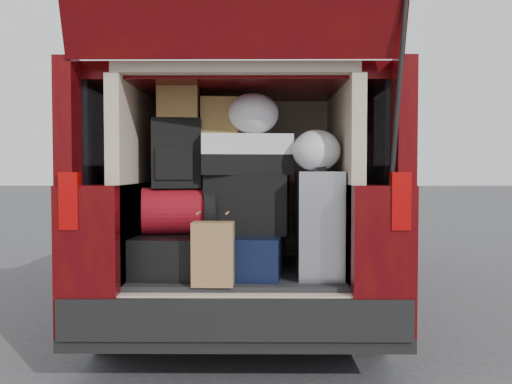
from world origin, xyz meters
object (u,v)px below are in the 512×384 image
(red_duffel, at_px, (178,211))
(twotone_duffel, at_px, (246,155))
(kraft_bag, at_px, (213,254))
(silver_roller, at_px, (319,224))
(black_soft_case, at_px, (248,204))
(black_hardshell, at_px, (176,254))
(backpack, at_px, (176,154))
(navy_hardshell, at_px, (244,254))

(red_duffel, distance_m, twotone_duffel, 0.54)
(kraft_bag, distance_m, twotone_duffel, 0.70)
(silver_roller, distance_m, twotone_duffel, 0.62)
(kraft_bag, distance_m, black_soft_case, 0.50)
(black_hardshell, height_order, backpack, backpack)
(silver_roller, bearing_deg, backpack, 172.99)
(red_duffel, bearing_deg, black_hardshell, -130.06)
(black_soft_case, bearing_deg, backpack, -171.49)
(kraft_bag, bearing_deg, red_duffel, 125.75)
(silver_roller, bearing_deg, twotone_duffel, 162.50)
(twotone_duffel, bearing_deg, red_duffel, 178.38)
(silver_roller, bearing_deg, kraft_bag, -156.23)
(navy_hardshell, height_order, silver_roller, silver_roller)
(black_hardshell, relative_size, navy_hardshell, 1.07)
(twotone_duffel, bearing_deg, black_hardshell, -179.10)
(black_hardshell, relative_size, kraft_bag, 1.72)
(silver_roller, height_order, twotone_duffel, twotone_duffel)
(black_hardshell, height_order, twotone_duffel, twotone_duffel)
(black_soft_case, bearing_deg, navy_hardshell, -97.53)
(black_hardshell, bearing_deg, navy_hardshell, 0.82)
(black_soft_case, xyz_separation_m, twotone_duffel, (-0.01, 0.01, 0.30))
(black_hardshell, xyz_separation_m, kraft_bag, (0.26, -0.34, 0.05))
(silver_roller, distance_m, black_soft_case, 0.46)
(silver_roller, xyz_separation_m, kraft_bag, (-0.61, -0.26, -0.14))
(black_hardshell, distance_m, red_duffel, 0.26)
(kraft_bag, xyz_separation_m, red_duffel, (-0.25, 0.36, 0.21))
(black_hardshell, relative_size, red_duffel, 1.38)
(red_duffel, relative_size, black_soft_case, 0.87)
(navy_hardshell, height_order, twotone_duffel, twotone_duffel)
(black_soft_case, distance_m, backpack, 0.54)
(black_hardshell, relative_size, twotone_duffel, 1.08)
(silver_roller, bearing_deg, black_soft_case, 162.85)
(navy_hardshell, relative_size, black_soft_case, 1.11)
(navy_hardshell, relative_size, red_duffel, 1.28)
(black_soft_case, bearing_deg, kraft_bag, -108.67)
(kraft_bag, bearing_deg, backpack, 126.20)
(black_hardshell, height_order, black_soft_case, black_soft_case)
(silver_roller, xyz_separation_m, backpack, (-0.86, 0.12, 0.42))
(navy_hardshell, height_order, backpack, backpack)
(black_hardshell, bearing_deg, red_duffel, 63.76)
(red_duffel, distance_m, backpack, 0.35)
(silver_roller, distance_m, kraft_bag, 0.67)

